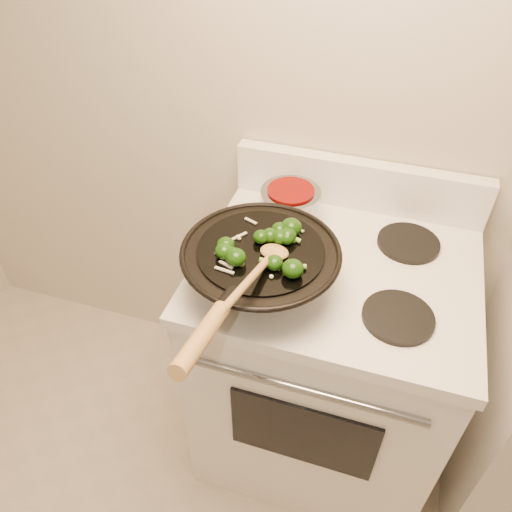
% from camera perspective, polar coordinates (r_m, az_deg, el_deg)
% --- Properties ---
extents(stove, '(0.78, 0.67, 1.08)m').
position_cam_1_polar(stove, '(1.75, 7.71, -11.82)').
color(stove, white).
rests_on(stove, ground).
extents(wok, '(0.41, 0.67, 0.25)m').
position_cam_1_polar(wok, '(1.27, 0.46, -1.21)').
color(wok, black).
rests_on(wok, stove).
extents(stirfry, '(0.23, 0.23, 0.05)m').
position_cam_1_polar(stirfry, '(1.23, 1.26, 1.33)').
color(stirfry, '#133608').
rests_on(stirfry, wok).
extents(wooden_spoon, '(0.08, 0.33, 0.09)m').
position_cam_1_polar(wooden_spoon, '(1.15, 0.47, -1.38)').
color(wooden_spoon, '#A57940').
rests_on(wooden_spoon, wok).
extents(saucepan, '(0.18, 0.29, 0.11)m').
position_cam_1_polar(saucepan, '(1.51, 3.89, 5.87)').
color(saucepan, gray).
rests_on(saucepan, stove).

